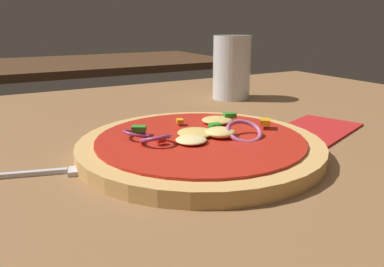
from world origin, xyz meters
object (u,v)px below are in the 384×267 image
object	(u,v)px
pizza	(200,145)
napkin	(316,129)
fork	(38,174)
beer_glass	(232,71)

from	to	relation	value
pizza	napkin	xyz separation A→B (m)	(0.20, 0.00, -0.01)
fork	napkin	bearing A→B (deg)	-2.39
pizza	fork	size ratio (longest dim) A/B	1.70
beer_glass	napkin	world-z (taller)	beer_glass
pizza	beer_glass	distance (m)	0.35
fork	beer_glass	world-z (taller)	beer_glass
fork	napkin	xyz separation A→B (m)	(0.38, -0.02, -0.00)
pizza	napkin	bearing A→B (deg)	1.29
napkin	beer_glass	bearing A→B (deg)	83.31
fork	napkin	world-z (taller)	fork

